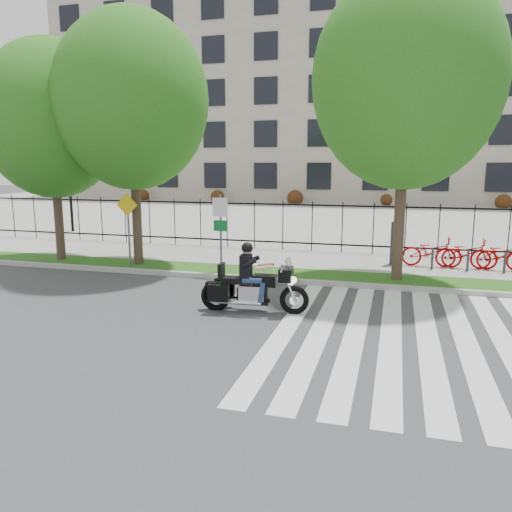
# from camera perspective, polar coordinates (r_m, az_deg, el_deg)

# --- Properties ---
(ground) EXTENTS (120.00, 120.00, 0.00)m
(ground) POSITION_cam_1_polar(r_m,az_deg,el_deg) (11.99, -6.79, -7.17)
(ground) COLOR #3E3E41
(ground) RESTS_ON ground
(curb) EXTENTS (60.00, 0.20, 0.15)m
(curb) POSITION_cam_1_polar(r_m,az_deg,el_deg) (15.69, -1.07, -2.56)
(curb) COLOR #A5A29B
(curb) RESTS_ON ground
(grass_verge) EXTENTS (60.00, 1.50, 0.15)m
(grass_verge) POSITION_cam_1_polar(r_m,az_deg,el_deg) (16.49, -0.21, -1.91)
(grass_verge) COLOR #1A4912
(grass_verge) RESTS_ON ground
(sidewalk) EXTENTS (60.00, 3.50, 0.15)m
(sidewalk) POSITION_cam_1_polar(r_m,az_deg,el_deg) (18.86, 1.88, -0.34)
(sidewalk) COLOR #A2A097
(sidewalk) RESTS_ON ground
(plaza) EXTENTS (80.00, 34.00, 0.10)m
(plaza) POSITION_cam_1_polar(r_m,az_deg,el_deg) (35.98, 8.64, 4.71)
(plaza) COLOR #A2A097
(plaza) RESTS_ON ground
(crosswalk_stripes) EXTENTS (5.70, 8.00, 0.01)m
(crosswalk_stripes) POSITION_cam_1_polar(r_m,az_deg,el_deg) (11.14, 17.10, -8.93)
(crosswalk_stripes) COLOR silver
(crosswalk_stripes) RESTS_ON ground
(iron_fence) EXTENTS (30.00, 0.06, 2.00)m
(iron_fence) POSITION_cam_1_polar(r_m,az_deg,el_deg) (20.37, 3.08, 3.53)
(iron_fence) COLOR black
(iron_fence) RESTS_ON sidewalk
(office_building) EXTENTS (60.00, 21.90, 20.15)m
(office_building) POSITION_cam_1_polar(r_m,az_deg,el_deg) (55.98, 11.63, 16.83)
(office_building) COLOR gray
(office_building) RESTS_ON ground
(lamp_post_left) EXTENTS (1.06, 0.70, 4.25)m
(lamp_post_left) POSITION_cam_1_polar(r_m,az_deg,el_deg) (27.89, -20.60, 9.00)
(lamp_post_left) COLOR black
(lamp_post_left) RESTS_ON ground
(street_tree_0) EXTENTS (4.80, 4.80, 7.77)m
(street_tree_0) POSITION_cam_1_polar(r_m,az_deg,el_deg) (19.56, -22.33, 14.23)
(street_tree_0) COLOR #3C2B21
(street_tree_0) RESTS_ON grass_verge
(street_tree_1) EXTENTS (5.14, 5.14, 8.49)m
(street_tree_1) POSITION_cam_1_polar(r_m,az_deg,el_deg) (17.86, -14.01, 16.82)
(street_tree_1) COLOR #3C2B21
(street_tree_1) RESTS_ON grass_verge
(street_tree_2) EXTENTS (5.42, 5.42, 8.94)m
(street_tree_2) POSITION_cam_1_polar(r_m,az_deg,el_deg) (15.65, 16.84, 18.68)
(street_tree_2) COLOR #3C2B21
(street_tree_2) RESTS_ON grass_verge
(sign_pole_regulatory) EXTENTS (0.50, 0.09, 2.50)m
(sign_pole_regulatory) POSITION_cam_1_polar(r_m,az_deg,el_deg) (16.18, -4.08, 3.80)
(sign_pole_regulatory) COLOR #59595B
(sign_pole_regulatory) RESTS_ON grass_verge
(sign_pole_warning) EXTENTS (0.78, 0.09, 2.49)m
(sign_pole_warning) POSITION_cam_1_polar(r_m,az_deg,el_deg) (17.59, -14.42, 4.04)
(sign_pole_warning) COLOR #59595B
(sign_pole_warning) RESTS_ON grass_verge
(motorcycle_rider) EXTENTS (2.72, 0.85, 2.10)m
(motorcycle_rider) POSITION_cam_1_polar(r_m,az_deg,el_deg) (12.28, -0.31, -3.27)
(motorcycle_rider) COLOR black
(motorcycle_rider) RESTS_ON ground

